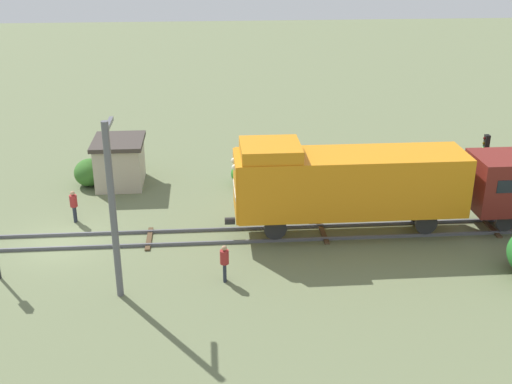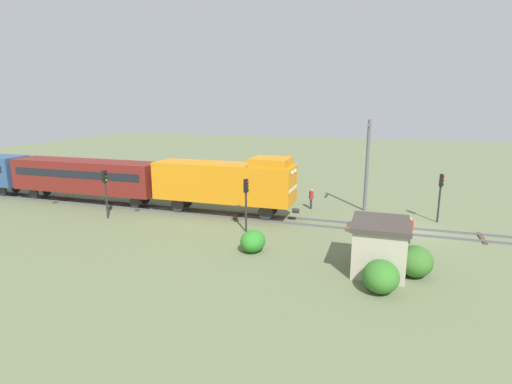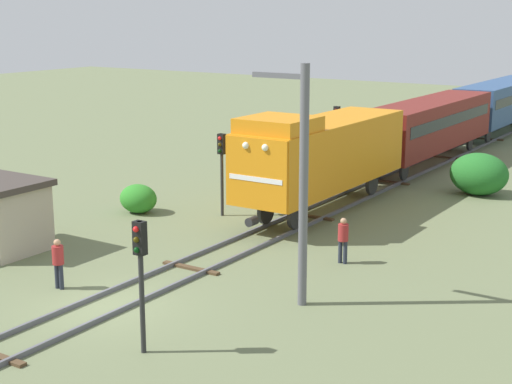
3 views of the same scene
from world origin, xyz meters
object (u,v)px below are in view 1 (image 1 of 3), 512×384
worker_by_signal (224,260)px  worker_near_track (74,204)px  traffic_signal_far (485,155)px  traffic_signal_mid (278,162)px  catenary_mast (113,207)px  relay_hut (120,162)px  locomotive (346,181)px

worker_by_signal → worker_near_track: bearing=72.3°
traffic_signal_far → worker_by_signal: (7.80, -14.43, -1.63)m
traffic_signal_mid → catenary_mast: catenary_mast is taller
traffic_signal_mid → worker_by_signal: 8.37m
traffic_signal_mid → traffic_signal_far: 11.31m
worker_by_signal → relay_hut: (-11.70, -5.73, 0.40)m
locomotive → traffic_signal_far: (-3.60, 8.42, -0.15)m
worker_near_track → catenary_mast: (7.33, 3.15, 2.98)m
traffic_signal_mid → catenary_mast: size_ratio=0.50×
catenary_mast → relay_hut: (-12.43, -1.38, -2.58)m
catenary_mast → traffic_signal_far: bearing=114.4°
catenary_mast → relay_hut: size_ratio=2.13×
locomotive → catenary_mast: catenary_mast is taller
worker_by_signal → catenary_mast: 5.32m
catenary_mast → relay_hut: catenary_mast is taller
locomotive → catenary_mast: 11.54m
traffic_signal_mid → traffic_signal_far: bearing=91.0°
traffic_signal_mid → worker_near_track: traffic_signal_mid is taller
worker_by_signal → relay_hut: bearing=49.8°
worker_near_track → relay_hut: 5.41m
worker_by_signal → catenary_mast: size_ratio=0.23×
worker_by_signal → traffic_signal_far: bearing=-37.9°
traffic_signal_mid → locomotive: bearing=40.3°
traffic_signal_far → relay_hut: size_ratio=1.07×
worker_near_track → locomotive: bearing=54.3°
worker_near_track → traffic_signal_far: bearing=67.5°
locomotive → catenary_mast: size_ratio=1.55×
worker_by_signal → catenary_mast: (0.73, -4.35, 2.98)m
locomotive → worker_near_track: locomotive is taller
traffic_signal_mid → catenary_mast: (8.33, -7.47, 1.39)m
relay_hut → traffic_signal_far: bearing=79.1°
catenary_mast → worker_by_signal: bearing=99.6°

